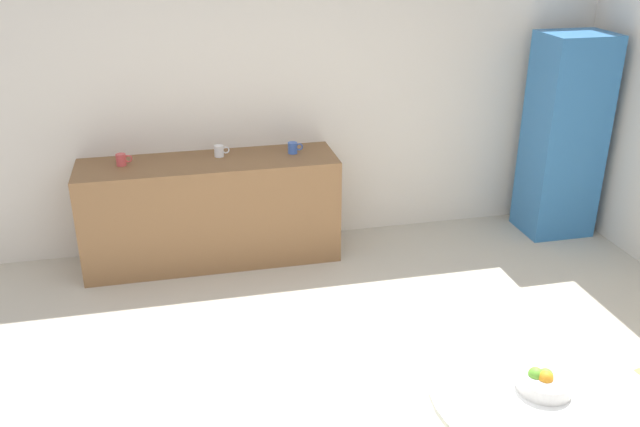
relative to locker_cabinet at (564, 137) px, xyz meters
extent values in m
cube|color=silver|center=(-2.55, 0.45, 0.38)|extent=(6.00, 0.10, 2.60)
cube|color=brown|center=(-3.19, 0.10, -0.47)|extent=(2.13, 0.60, 0.90)
cube|color=#3372B2|center=(0.00, 0.00, 0.00)|extent=(0.60, 0.50, 1.84)
cylinder|color=white|center=(-1.91, -3.03, -0.18)|extent=(1.03, 1.03, 0.03)
cylinder|color=silver|center=(-1.29, -2.73, -0.71)|extent=(0.02, 0.02, 0.42)
cylinder|color=silver|center=(-1.90, -3.02, -0.13)|extent=(0.25, 0.25, 0.07)
sphere|color=#66B233|center=(-1.93, -3.00, -0.09)|extent=(0.07, 0.07, 0.07)
sphere|color=#66B233|center=(-1.89, -3.02, -0.09)|extent=(0.07, 0.07, 0.07)
sphere|color=orange|center=(-1.90, -3.03, -0.09)|extent=(0.07, 0.07, 0.07)
cylinder|color=#3F66BF|center=(-2.47, 0.14, 0.03)|extent=(0.08, 0.08, 0.09)
torus|color=#3F66BF|center=(-2.41, 0.14, 0.03)|extent=(0.06, 0.01, 0.06)
cylinder|color=white|center=(-3.09, 0.20, 0.03)|extent=(0.08, 0.08, 0.09)
torus|color=white|center=(-3.03, 0.20, 0.03)|extent=(0.06, 0.01, 0.06)
cylinder|color=#D84C4C|center=(-3.88, 0.15, 0.03)|extent=(0.08, 0.08, 0.09)
torus|color=#D84C4C|center=(-3.82, 0.15, 0.03)|extent=(0.06, 0.01, 0.06)
camera|label=1|loc=(-3.46, -5.25, 1.82)|focal=38.03mm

